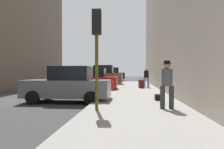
{
  "coord_description": "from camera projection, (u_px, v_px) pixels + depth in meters",
  "views": [
    {
      "loc": [
        5.67,
        -10.83,
        1.52
      ],
      "look_at": [
        4.51,
        3.85,
        1.33
      ],
      "focal_mm": 35.0,
      "sensor_mm": 36.0,
      "label": 1
    }
  ],
  "objects": [
    {
      "name": "rolling_suitcase",
      "position": [
        141.0,
        84.0,
        18.27
      ],
      "size": [
        0.44,
        0.61,
        1.04
      ],
      "color": "#591414",
      "rests_on": "sidewalk"
    },
    {
      "name": "pedestrian_in_jeans",
      "position": [
        146.0,
        76.0,
        18.93
      ],
      "size": [
        0.51,
        0.43,
        1.71
      ],
      "color": "#728CB2",
      "rests_on": "sidewalk"
    },
    {
      "name": "sidewalk",
      "position": [
        136.0,
        101.0,
        10.79
      ],
      "size": [
        4.0,
        40.0,
        0.15
      ],
      "primitive_type": "cube",
      "color": "gray",
      "rests_on": "ground_plane"
    },
    {
      "name": "parked_red_hatchback",
      "position": [
        91.0,
        80.0,
        17.47
      ],
      "size": [
        4.21,
        2.08,
        1.79
      ],
      "color": "#B2191E",
      "rests_on": "ground_plane"
    },
    {
      "name": "traffic_light",
      "position": [
        97.0,
        37.0,
        7.84
      ],
      "size": [
        0.32,
        0.32,
        3.6
      ],
      "color": "#514C0F",
      "rests_on": "sidewalk"
    },
    {
      "name": "parked_dark_green_sedan",
      "position": [
        108.0,
        76.0,
        30.71
      ],
      "size": [
        4.27,
        2.19,
        1.79
      ],
      "color": "#193828",
      "rests_on": "ground_plane"
    },
    {
      "name": "parked_gray_coupe",
      "position": [
        68.0,
        85.0,
        10.83
      ],
      "size": [
        4.22,
        2.1,
        1.79
      ],
      "color": "slate",
      "rests_on": "ground_plane"
    },
    {
      "name": "ground_plane",
      "position": [
        19.0,
        101.0,
        11.26
      ],
      "size": [
        120.0,
        120.0,
        0.0
      ],
      "primitive_type": "plane",
      "color": "#38383A"
    },
    {
      "name": "parked_black_suv",
      "position": [
        112.0,
        75.0,
        37.77
      ],
      "size": [
        4.64,
        2.13,
        2.25
      ],
      "color": "black",
      "rests_on": "ground_plane"
    },
    {
      "name": "fire_hydrant",
      "position": [
        113.0,
        86.0,
        15.94
      ],
      "size": [
        0.42,
        0.22,
        0.7
      ],
      "color": "red",
      "rests_on": "sidewalk"
    },
    {
      "name": "pedestrian_with_beanie",
      "position": [
        167.0,
        82.0,
        8.01
      ],
      "size": [
        0.52,
        0.44,
        1.78
      ],
      "color": "#333338",
      "rests_on": "sidewalk"
    },
    {
      "name": "parked_bronze_suv",
      "position": [
        102.0,
        76.0,
        24.44
      ],
      "size": [
        4.67,
        2.19,
        2.25
      ],
      "color": "brown",
      "rests_on": "ground_plane"
    },
    {
      "name": "duffel_bag",
      "position": [
        158.0,
        97.0,
        10.45
      ],
      "size": [
        0.32,
        0.44,
        0.28
      ],
      "color": "black",
      "rests_on": "sidewalk"
    }
  ]
}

